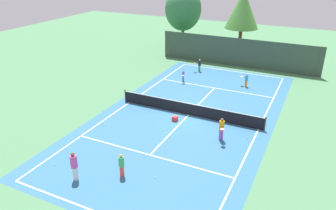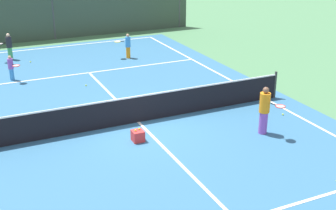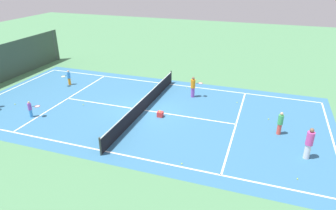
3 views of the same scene
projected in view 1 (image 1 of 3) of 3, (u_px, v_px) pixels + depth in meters
ground_plane at (189, 115)px, 25.98m from camera, size 80.00×80.00×0.00m
court_surface at (189, 115)px, 25.98m from camera, size 13.00×25.00×0.01m
tennis_net at (189, 109)px, 25.77m from camera, size 11.90×0.10×1.10m
perimeter_fence at (237, 52)px, 36.77m from camera, size 18.00×0.12×3.20m
tree_0 at (183, 9)px, 41.87m from camera, size 4.58×4.96×8.01m
tree_1 at (243, 10)px, 38.24m from camera, size 3.96×3.96×7.98m
player_0 at (183, 76)px, 32.63m from camera, size 0.52×0.82×1.14m
player_1 at (122, 165)px, 18.48m from camera, size 0.31×0.31×1.46m
player_2 at (221, 129)px, 22.12m from camera, size 0.59×0.92×1.63m
player_3 at (199, 65)px, 35.39m from camera, size 0.83×0.69×1.38m
player_4 at (74, 166)px, 18.12m from camera, size 0.38×0.38×1.79m
player_5 at (246, 80)px, 31.30m from camera, size 0.86×0.50×1.29m
ball_crate at (175, 119)px, 24.98m from camera, size 0.36×0.38×0.43m
tennis_ball_0 at (182, 69)px, 36.46m from camera, size 0.07×0.07×0.07m
tennis_ball_1 at (155, 178)px, 18.59m from camera, size 0.07×0.07×0.07m
tennis_ball_2 at (247, 138)px, 22.62m from camera, size 0.07×0.07×0.07m
tennis_ball_3 at (203, 165)px, 19.68m from camera, size 0.07×0.07×0.07m
tennis_ball_4 at (202, 93)px, 29.99m from camera, size 0.07×0.07×0.07m
tennis_ball_5 at (102, 124)px, 24.50m from camera, size 0.07×0.07×0.07m
tennis_ball_6 at (253, 121)px, 24.94m from camera, size 0.07×0.07×0.07m
tennis_ball_7 at (55, 165)px, 19.71m from camera, size 0.07×0.07×0.07m
tennis_ball_8 at (203, 75)px, 34.53m from camera, size 0.07×0.07×0.07m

